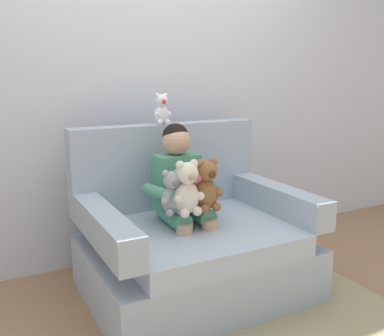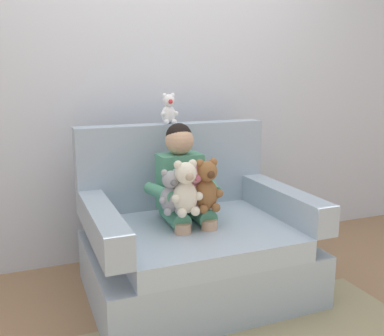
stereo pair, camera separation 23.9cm
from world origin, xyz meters
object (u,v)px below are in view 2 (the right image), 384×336
Objects in this scene: plush_cream at (186,189)px; plush_brown at (207,187)px; plush_white_on_backrest at (169,110)px; seated_child at (184,187)px; armchair at (194,242)px; plush_pink at (194,188)px; plush_grey at (171,193)px.

plush_cream reaches higher than plush_brown.
seated_child is at bearing -77.85° from plush_white_on_backrest.
plush_white_on_backrest is at bearing 94.22° from armchair.
plush_brown is at bearing -68.90° from seated_child.
armchair is 0.85m from plush_white_on_backrest.
plush_pink is 0.62m from plush_white_on_backrest.
seated_child reaches higher than plush_cream.
plush_pink is at bearing 22.01° from plush_cream.
plush_white_on_backrest is (0.02, 0.32, 0.43)m from seated_child.
seated_child is at bearing 113.23° from plush_pink.
seated_child reaches higher than plush_pink.
plush_grey is at bearing 128.27° from plush_cream.
plush_white_on_backrest is at bearing 85.91° from seated_child.
armchair is 1.53× the size of seated_child.
plush_white_on_backrest is (0.16, 0.47, 0.41)m from plush_grey.
plush_cream is at bearing -124.64° from armchair.
plush_cream is (-0.11, -0.16, 0.39)m from armchair.
armchair reaches higher than plush_pink.
seated_child is at bearing 117.51° from plush_brown.
plush_pink is at bearing -84.93° from seated_child.
seated_child is 0.20m from plush_brown.
seated_child is 4.16× the size of plush_white_on_backrest.
plush_brown is (0.13, 0.02, -0.00)m from plush_cream.
plush_pink is (-0.04, -0.10, 0.37)m from armchair.
plush_pink is at bearing -14.94° from plush_grey.
seated_child is at bearing 29.00° from plush_grey.
plush_grey is (-0.18, -0.11, 0.36)m from armchair.
plush_pink is at bearing 149.98° from plush_brown.
plush_brown is (0.06, -0.04, 0.01)m from plush_pink.
armchair is at bearing 38.93° from plush_cream.
armchair is at bearing -69.51° from plush_white_on_backrest.
plush_pink is at bearing -109.96° from armchair.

